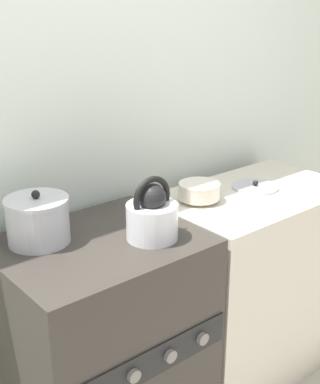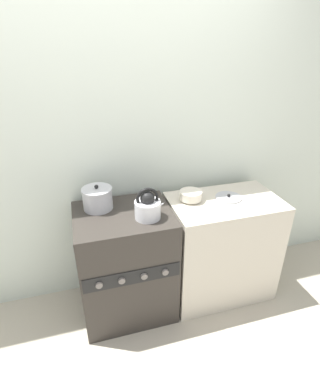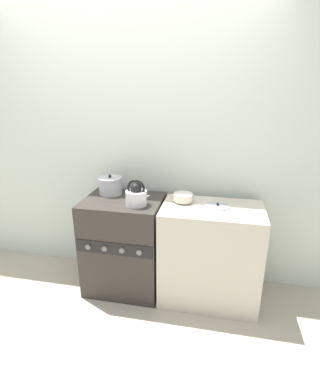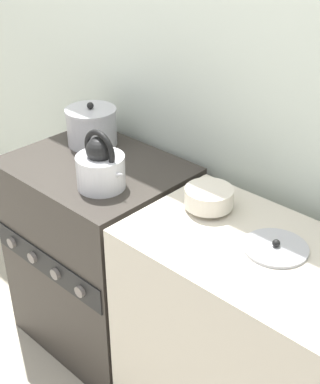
{
  "view_description": "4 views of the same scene",
  "coord_description": "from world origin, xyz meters",
  "views": [
    {
      "loc": [
        -0.87,
        -1.09,
        1.65
      ],
      "look_at": [
        0.26,
        0.26,
        0.99
      ],
      "focal_mm": 50.0,
      "sensor_mm": 36.0,
      "label": 1
    },
    {
      "loc": [
        -0.24,
        -1.49,
        1.92
      ],
      "look_at": [
        0.26,
        0.27,
        1.0
      ],
      "focal_mm": 28.0,
      "sensor_mm": 36.0,
      "label": 2
    },
    {
      "loc": [
        0.81,
        -2.03,
        1.79
      ],
      "look_at": [
        0.33,
        0.27,
        0.96
      ],
      "focal_mm": 28.0,
      "sensor_mm": 36.0,
      "label": 3
    },
    {
      "loc": [
        1.45,
        -0.9,
        1.81
      ],
      "look_at": [
        0.37,
        0.25,
        0.9
      ],
      "focal_mm": 50.0,
      "sensor_mm": 36.0,
      "label": 4
    }
  ],
  "objects": [
    {
      "name": "wall_back",
      "position": [
        0.0,
        0.61,
        1.25
      ],
      "size": [
        7.0,
        0.06,
        2.5
      ],
      "color": "silver",
      "rests_on": "ground_plane"
    },
    {
      "name": "ground_plane",
      "position": [
        0.0,
        0.0,
        0.0
      ],
      "size": [
        12.0,
        12.0,
        0.0
      ],
      "primitive_type": "plane",
      "color": "#B2A893"
    },
    {
      "name": "kettle",
      "position": [
        0.15,
        0.17,
        0.95
      ],
      "size": [
        0.21,
        0.17,
        0.22
      ],
      "color": "silver",
      "rests_on": "stove"
    },
    {
      "name": "counter",
      "position": [
        0.77,
        0.26,
        0.43
      ],
      "size": [
        0.83,
        0.52,
        0.86
      ],
      "color": "beige",
      "rests_on": "ground_plane"
    },
    {
      "name": "cooking_pot",
      "position": [
        -0.15,
        0.39,
        0.95
      ],
      "size": [
        0.21,
        0.21,
        0.18
      ],
      "color": "#B2B2B7",
      "rests_on": "stove"
    },
    {
      "name": "enamel_bowl",
      "position": [
        0.52,
        0.33,
        0.91
      ],
      "size": [
        0.16,
        0.16,
        0.08
      ],
      "color": "beige",
      "rests_on": "counter"
    },
    {
      "name": "loose_pot_lid",
      "position": [
        0.81,
        0.29,
        0.87
      ],
      "size": [
        0.2,
        0.2,
        0.03
      ],
      "color": "#B2B2B7",
      "rests_on": "counter"
    },
    {
      "name": "stove",
      "position": [
        -0.0,
        0.27,
        0.44
      ],
      "size": [
        0.68,
        0.57,
        0.87
      ],
      "color": "#332D28",
      "rests_on": "ground_plane"
    }
  ]
}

